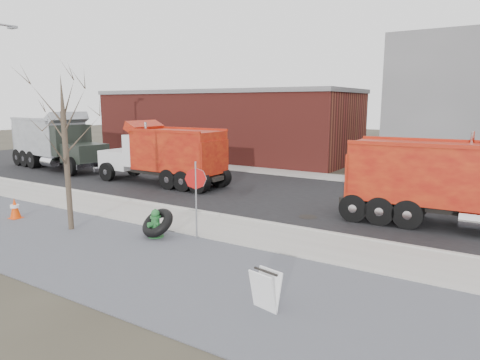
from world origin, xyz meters
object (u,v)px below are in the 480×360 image
Objects in this scene: dump_truck_red_b at (164,153)px; sandwich_board at (265,290)px; stop_sign at (196,186)px; dump_truck_grey at (57,140)px; fire_hydrant at (155,225)px; dump_truck_red_a at (451,180)px; truck_tire at (158,223)px.

sandwich_board is at bearing 140.17° from dump_truck_red_b.
stop_sign is 0.32× the size of dump_truck_red_b.
dump_truck_grey reaches higher than stop_sign.
dump_truck_grey is (-15.76, 7.54, 1.44)m from fire_hydrant.
dump_truck_red_a is at bearing 60.25° from fire_hydrant.
dump_truck_grey is at bearing 154.65° from truck_tire.
dump_truck_grey is at bearing 167.20° from sandwich_board.
stop_sign is 18.32m from dump_truck_grey.
dump_truck_grey is at bearing 174.19° from dump_truck_red_a.
truck_tire is 0.51× the size of stop_sign.
dump_truck_red_a reaches higher than stop_sign.
dump_truck_grey reaches higher than truck_tire.
sandwich_board is at bearing -3.28° from fire_hydrant.
sandwich_board is at bearing -43.06° from stop_sign.
fire_hydrant is at bearing 168.02° from sandwich_board.
dump_truck_red_a is at bearing 87.05° from sandwich_board.
dump_truck_red_a is (6.58, 5.71, -0.04)m from stop_sign.
truck_tire is at bearing -161.41° from stop_sign.
stop_sign is at bearing 47.89° from fire_hydrant.
fire_hydrant is 1.10× the size of sandwich_board.
fire_hydrant is at bearing -143.75° from dump_truck_red_a.
dump_truck_red_a is at bearing 4.55° from dump_truck_grey.
dump_truck_red_a is (2.42, 8.75, 1.21)m from sandwich_board.
sandwich_board is (5.31, -2.49, -0.03)m from truck_tire.
truck_tire reaches higher than fire_hydrant.
fire_hydrant is 5.89m from sandwich_board.
sandwich_board is at bearing -108.25° from dump_truck_red_a.
truck_tire is 1.77m from stop_sign.
stop_sign reaches higher than truck_tire.
truck_tire is (0.05, 0.05, 0.05)m from fire_hydrant.
dump_truck_red_a is (7.78, 6.31, 1.24)m from fire_hydrant.
dump_truck_red_b is (-7.14, 6.44, -0.03)m from stop_sign.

